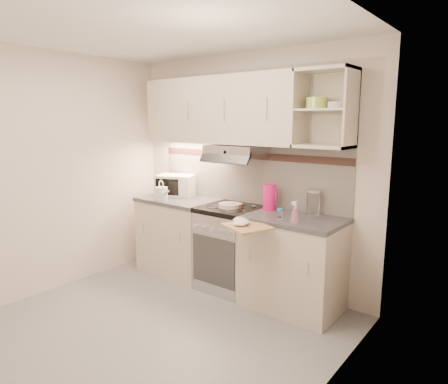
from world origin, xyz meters
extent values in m
plane|color=gray|center=(0.00, 0.00, 0.00)|extent=(3.00, 3.00, 0.00)
cube|color=beige|center=(0.00, 1.40, 1.25)|extent=(3.00, 0.04, 2.50)
cube|color=beige|center=(-1.50, 0.00, 1.25)|extent=(0.04, 2.80, 2.50)
cube|color=beige|center=(1.50, 0.00, 1.25)|extent=(0.04, 2.80, 2.50)
cube|color=white|center=(0.00, 0.00, 2.50)|extent=(3.00, 2.80, 0.04)
cube|color=silver|center=(0.00, 1.39, 1.22)|extent=(2.40, 0.02, 0.64)
cube|color=#341F1C|center=(0.00, 1.38, 1.42)|extent=(2.40, 0.01, 0.08)
cube|color=beige|center=(-0.25, 1.23, 1.90)|extent=(1.90, 0.34, 0.70)
cube|color=beige|center=(0.95, 1.23, 1.90)|extent=(0.50, 0.34, 0.70)
cylinder|color=#A0B746|center=(0.87, 1.23, 1.95)|extent=(0.19, 0.19, 0.10)
cylinder|color=silver|center=(1.07, 1.23, 1.93)|extent=(0.18, 0.18, 0.06)
cube|color=#B7B7BC|center=(0.00, 1.20, 1.48)|extent=(0.60, 0.40, 0.12)
cube|color=beige|center=(-0.75, 1.10, 0.43)|extent=(0.90, 0.60, 0.86)
cube|color=#47474C|center=(-0.75, 1.10, 0.88)|extent=(0.92, 0.62, 0.04)
cube|color=beige|center=(0.75, 1.10, 0.43)|extent=(0.90, 0.60, 0.86)
cube|color=#47474C|center=(0.75, 1.10, 0.88)|extent=(0.92, 0.62, 0.04)
cube|color=#B7B7BC|center=(0.00, 1.10, 0.42)|extent=(0.60, 0.58, 0.85)
cube|color=black|center=(0.00, 1.10, 0.88)|extent=(0.60, 0.60, 0.05)
cube|color=white|center=(-0.91, 1.22, 1.02)|extent=(0.53, 0.47, 0.25)
cube|color=black|center=(-0.91, 1.06, 1.02)|extent=(0.27, 0.12, 0.19)
cylinder|color=silver|center=(-0.81, 0.88, 0.98)|extent=(0.14, 0.14, 0.15)
cone|color=silver|center=(-0.71, 0.84, 1.00)|extent=(0.20, 0.10, 0.12)
torus|color=silver|center=(-0.81, 0.88, 1.08)|extent=(0.12, 0.06, 0.12)
cylinder|color=silver|center=(0.01, 1.06, 0.91)|extent=(0.23, 0.23, 0.01)
cylinder|color=silver|center=(0.01, 1.06, 0.92)|extent=(0.23, 0.23, 0.01)
cylinder|color=silver|center=(0.01, 1.06, 0.94)|extent=(0.23, 0.23, 0.01)
cube|color=silver|center=(0.01, 1.06, 0.95)|extent=(0.15, 0.02, 0.01)
cylinder|color=#B18047|center=(0.05, 1.10, 0.92)|extent=(0.17, 0.17, 0.04)
cylinder|color=#DD1265|center=(0.40, 1.22, 1.03)|extent=(0.13, 0.13, 0.26)
cube|color=#DD1265|center=(0.47, 1.24, 1.06)|extent=(0.02, 0.04, 0.11)
cylinder|color=silver|center=(0.84, 1.30, 1.01)|extent=(0.12, 0.12, 0.22)
cylinder|color=#B7B7BC|center=(0.84, 1.30, 1.13)|extent=(0.13, 0.13, 0.02)
cylinder|color=silver|center=(0.64, 1.02, 0.93)|extent=(0.05, 0.05, 0.06)
cylinder|color=#2584BD|center=(0.64, 1.02, 0.97)|extent=(0.06, 0.06, 0.02)
cone|color=#FE98BC|center=(0.85, 0.93, 0.96)|extent=(0.08, 0.08, 0.13)
cube|color=tan|center=(0.53, 0.64, 0.87)|extent=(0.48, 0.46, 0.02)
camera|label=1|loc=(2.46, -2.18, 1.80)|focal=32.00mm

